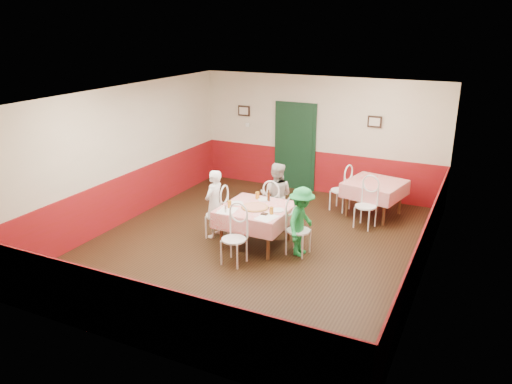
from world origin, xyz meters
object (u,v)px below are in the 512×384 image
at_px(chair_left, 217,215).
at_px(wallet, 264,214).
at_px(second_table, 374,199).
at_px(beer_bottle, 269,196).
at_px(main_table, 256,226).
at_px(pizza, 255,207).
at_px(chair_second_b, 366,207).
at_px(chair_far, 275,208).
at_px(glass_c, 257,195).
at_px(chair_right, 298,231).
at_px(diner_far, 276,196).
at_px(diner_right, 301,222).
at_px(glass_b, 271,211).
at_px(glass_a, 229,204).
at_px(diner_left, 214,204).
at_px(chair_near, 234,239).
at_px(chair_second_a, 340,191).

relative_size(chair_left, wallet, 8.18).
distance_m(second_table, beer_bottle, 2.64).
bearing_deg(wallet, main_table, 137.85).
xyz_separation_m(main_table, pizza, (0.01, -0.06, 0.40)).
distance_m(main_table, chair_second_b, 2.37).
bearing_deg(second_table, wallet, -115.87).
bearing_deg(chair_far, glass_c, 70.67).
bearing_deg(second_table, chair_right, -107.46).
xyz_separation_m(diner_far, diner_right, (0.89, -0.91, -0.05)).
distance_m(pizza, glass_c, 0.51).
relative_size(glass_b, beer_bottle, 0.66).
distance_m(chair_left, wallet, 1.23).
height_order(chair_far, glass_b, chair_far).
height_order(chair_far, beer_bottle, beer_bottle).
distance_m(second_table, glass_a, 3.44).
distance_m(glass_b, diner_left, 1.33).
distance_m(chair_second_b, diner_left, 3.06).
distance_m(main_table, chair_left, 0.85).
height_order(chair_left, pizza, chair_left).
height_order(chair_near, beer_bottle, beer_bottle).
bearing_deg(glass_c, diner_left, -151.07).
relative_size(chair_far, diner_far, 0.66).
distance_m(chair_right, glass_c, 1.17).
xyz_separation_m(chair_right, diner_left, (-1.75, 0.03, 0.22)).
xyz_separation_m(wallet, diner_right, (0.60, 0.26, -0.14)).
distance_m(glass_a, diner_right, 1.35).
bearing_deg(second_table, chair_far, -134.96).
bearing_deg(glass_b, chair_second_b, 57.57).
bearing_deg(chair_right, chair_far, 48.77).
bearing_deg(main_table, pizza, -82.81).
distance_m(second_table, diner_left, 3.54).
distance_m(glass_c, wallet, 0.84).
bearing_deg(chair_left, glass_c, 115.37).
height_order(beer_bottle, diner_far, diner_far).
bearing_deg(chair_second_b, wallet, -111.98).
bearing_deg(chair_far, diner_right, 139.51).
height_order(chair_second_b, glass_b, chair_second_b).
bearing_deg(diner_far, main_table, 78.54).
bearing_deg(glass_c, chair_left, -149.27).
bearing_deg(diner_left, pizza, 88.92).
relative_size(chair_right, glass_b, 6.75).
xyz_separation_m(main_table, glass_c, (-0.17, 0.42, 0.45)).
height_order(chair_left, diner_left, diner_left).
distance_m(chair_left, beer_bottle, 1.08).
height_order(second_table, chair_second_a, chair_second_a).
relative_size(main_table, chair_right, 1.36).
xyz_separation_m(second_table, pizza, (-1.62, -2.53, 0.40)).
bearing_deg(diner_left, diner_right, 92.46).
bearing_deg(second_table, diner_far, -135.84).
distance_m(second_table, chair_left, 3.49).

